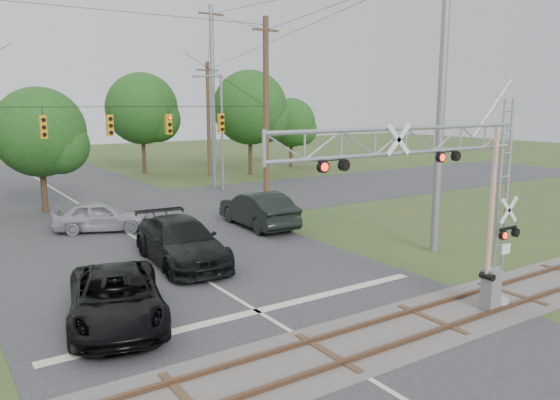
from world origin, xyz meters
TOP-DOWN VIEW (x-y plane):
  - ground at (0.00, 0.00)m, footprint 160.00×160.00m
  - road_main at (0.00, 10.00)m, footprint 14.00×90.00m
  - road_cross at (0.00, 24.00)m, footprint 90.00×12.00m
  - railroad_track at (0.00, 2.00)m, footprint 90.00×3.20m
  - crossing_gantry at (3.93, 1.64)m, footprint 9.22×0.84m
  - traffic_signal_span at (0.93, 20.00)m, footprint 19.34×0.36m
  - pickup_black at (-3.91, 7.04)m, footprint 3.98×6.19m
  - car_dark at (0.19, 11.72)m, footprint 3.06×6.45m
  - sedan_silver at (-0.91, 19.22)m, footprint 5.03×3.60m
  - suv_dark at (6.25, 15.69)m, footprint 2.29×5.77m
  - streetlight at (10.21, 27.48)m, footprint 2.27×0.24m
  - utility_poles at (2.55, 21.72)m, footprint 26.85×28.50m
  - treeline at (1.23, 35.52)m, footprint 51.87×20.55m

SIDE VIEW (x-z plane):
  - ground at x=0.00m, z-range 0.00..0.00m
  - road_main at x=0.00m, z-range 0.00..0.02m
  - road_cross at x=0.00m, z-range 0.00..0.02m
  - railroad_track at x=0.00m, z-range -0.05..0.11m
  - pickup_black at x=-3.91m, z-range 0.00..1.59m
  - sedan_silver at x=-0.91m, z-range 0.00..1.59m
  - car_dark at x=0.19m, z-range 0.00..1.82m
  - suv_dark at x=6.25m, z-range 0.00..1.87m
  - crossing_gantry at x=3.93m, z-range 0.75..7.31m
  - streetlight at x=10.21m, z-range 0.51..9.03m
  - treeline at x=1.23m, z-range 0.67..10.05m
  - traffic_signal_span at x=0.93m, z-range -0.07..11.43m
  - utility_poles at x=2.55m, z-range -0.73..12.82m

